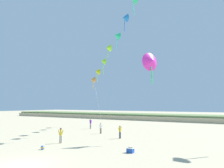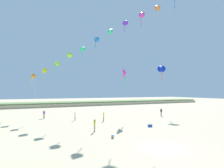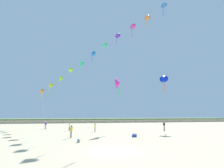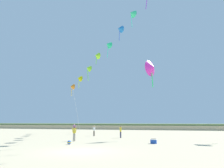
{
  "view_description": "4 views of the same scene",
  "coord_description": "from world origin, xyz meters",
  "views": [
    {
      "loc": [
        13.84,
        -10.53,
        4.08
      ],
      "look_at": [
        -1.48,
        13.53,
        6.53
      ],
      "focal_mm": 38.0,
      "sensor_mm": 36.0,
      "label": 1
    },
    {
      "loc": [
        -9.93,
        -11.35,
        5.18
      ],
      "look_at": [
        0.34,
        13.06,
        6.65
      ],
      "focal_mm": 24.0,
      "sensor_mm": 36.0,
      "label": 2
    },
    {
      "loc": [
        -2.52,
        -13.25,
        3.0
      ],
      "look_at": [
        1.46,
        9.65,
        7.77
      ],
      "focal_mm": 24.0,
      "sensor_mm": 36.0,
      "label": 3
    },
    {
      "loc": [
        7.04,
        -15.85,
        2.09
      ],
      "look_at": [
        -1.27,
        11.94,
        6.69
      ],
      "focal_mm": 38.0,
      "sensor_mm": 36.0,
      "label": 4
    }
  ],
  "objects": [
    {
      "name": "ground_plane",
      "position": [
        0.0,
        0.0,
        0.0
      ],
      "size": [
        240.0,
        240.0,
        0.0
      ],
      "primitive_type": "plane",
      "color": "beige"
    },
    {
      "name": "large_kite_low_lead",
      "position": [
        3.45,
        14.09,
        8.91
      ],
      "size": [
        1.73,
        2.28,
        3.65
      ],
      "color": "#EE30B9"
    },
    {
      "name": "beach_ball",
      "position": [
        -3.18,
        4.5,
        0.18
      ],
      "size": [
        0.36,
        0.36,
        0.36
      ],
      "color": "blue",
      "rests_on": "ground"
    },
    {
      "name": "person_near_left",
      "position": [
        -5.45,
        16.83,
        0.87
      ],
      "size": [
        0.31,
        0.49,
        1.5
      ],
      "color": "#726656",
      "rests_on": "ground"
    },
    {
      "name": "person_far_left",
      "position": [
        -4.32,
        7.91,
        0.93
      ],
      "size": [
        0.45,
        0.46,
        1.61
      ],
      "color": "gray",
      "rests_on": "ground"
    },
    {
      "name": "kite_banner_string",
      "position": [
        -1.53,
        16.8,
        15.6
      ],
      "size": [
        25.2,
        19.86,
        22.82
      ],
      "color": "orange"
    },
    {
      "name": "person_far_right",
      "position": [
        -0.79,
        14.23,
        0.88
      ],
      "size": [
        0.21,
        0.54,
        1.53
      ],
      "color": "#282D4C",
      "rests_on": "ground"
    },
    {
      "name": "beach_cooler",
      "position": [
        4.21,
        7.48,
        0.21
      ],
      "size": [
        0.58,
        0.41,
        0.46
      ],
      "color": "blue",
      "rests_on": "ground"
    },
    {
      "name": "person_mid_center",
      "position": [
        -10.77,
        21.4,
        0.96
      ],
      "size": [
        0.58,
        0.23,
        1.66
      ],
      "color": "gray",
      "rests_on": "ground"
    },
    {
      "name": "dune_ridge",
      "position": [
        0.0,
        49.14,
        0.74
      ],
      "size": [
        120.0,
        11.12,
        1.5
      ],
      "color": "#BFAE8B",
      "rests_on": "ground"
    }
  ]
}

